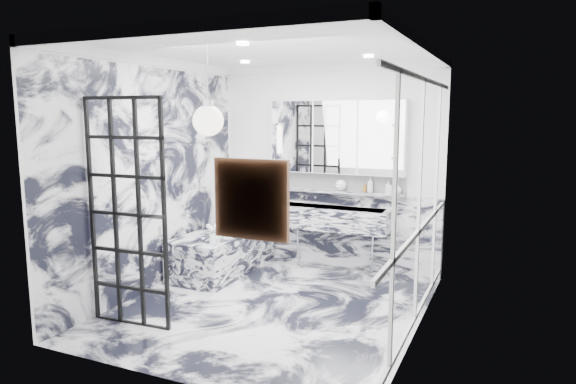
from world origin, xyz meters
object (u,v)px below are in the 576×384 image
at_px(crittall_door, 127,214).
at_px(mirror_cabinet, 336,137).
at_px(trough_sink, 331,218).
at_px(bathtub, 223,251).

distance_m(crittall_door, mirror_cabinet, 3.10).
xyz_separation_m(trough_sink, bathtub, (-1.33, -0.66, -0.45)).
height_order(crittall_door, mirror_cabinet, mirror_cabinet).
xyz_separation_m(mirror_cabinet, bathtub, (-1.32, -0.83, -1.54)).
height_order(crittall_door, trough_sink, crittall_door).
relative_size(crittall_door, bathtub, 1.39).
bearing_deg(trough_sink, mirror_cabinet, 90.00).
relative_size(crittall_door, mirror_cabinet, 1.20).
distance_m(mirror_cabinet, bathtub, 2.20).
bearing_deg(crittall_door, bathtub, 89.29).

